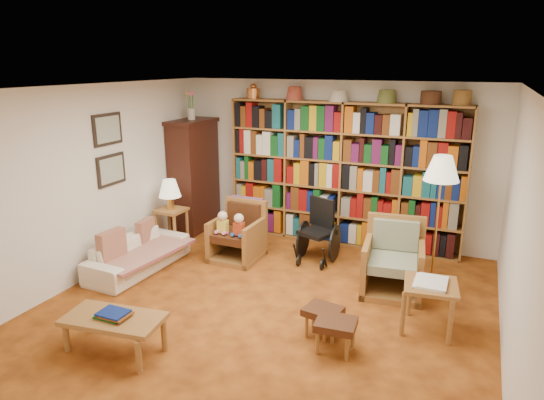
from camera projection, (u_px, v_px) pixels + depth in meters
The scene contains 23 objects.
floor at pixel (269, 304), 5.74m from camera, with size 5.00×5.00×0.00m, color #B35D1B.
ceiling at pixel (269, 88), 5.05m from camera, with size 5.00×5.00×0.00m, color white.
wall_back at pixel (333, 162), 7.60m from camera, with size 5.00×5.00×0.00m, color white.
wall_front at pixel (117, 300), 3.19m from camera, with size 5.00×5.00×0.00m, color white.
wall_left at pixel (95, 182), 6.35m from camera, with size 5.00×5.00×0.00m, color white.
wall_right at pixel (518, 233), 4.44m from camera, with size 5.00×5.00×0.00m, color white.
bookshelf at pixel (342, 170), 7.40m from camera, with size 3.60×0.30×2.42m.
curio_cabinet at pixel (194, 174), 8.10m from camera, with size 0.50×0.95×2.40m.
framed_pictures at pixel (109, 150), 6.50m from camera, with size 0.03×0.52×0.97m.
sofa at pixel (138, 254), 6.63m from camera, with size 0.61×1.56×0.46m, color #F1E4CC.
sofa_throw at pixel (141, 250), 6.60m from camera, with size 0.76×1.43×0.04m, color beige.
cushion_left at pixel (145, 230), 6.93m from camera, with size 0.11×0.35×0.35m, color maroon.
cushion_right at pixel (112, 246), 6.31m from camera, with size 0.13×0.41×0.41m, color maroon.
side_table_lamp at pixel (171, 219), 7.45m from camera, with size 0.42×0.42×0.59m.
table_lamp at pixel (170, 189), 7.32m from camera, with size 0.34×0.34×0.46m.
armchair_leather at pixel (239, 234), 7.04m from camera, with size 0.68×0.72×0.85m.
armchair_sage at pixel (394, 263), 6.03m from camera, with size 0.81×0.84×0.90m.
wheelchair at pixel (319, 233), 6.95m from camera, with size 0.56×0.71×0.88m.
floor_lamp at pixel (442, 174), 6.00m from camera, with size 0.44×0.44×1.66m.
side_table_papers at pixel (430, 291), 5.08m from camera, with size 0.60×0.60×0.56m.
footstool_a at pixel (323, 313), 5.02m from camera, with size 0.42×0.37×0.31m.
footstool_b at pixel (336, 326), 4.74m from camera, with size 0.42×0.36×0.33m.
coffee_table at pixel (114, 321), 4.72m from camera, with size 1.02×0.60×0.43m.
Camera 1 is at (2.09, -4.74, 2.76)m, focal length 32.00 mm.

